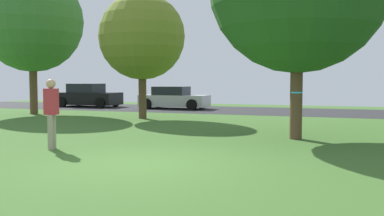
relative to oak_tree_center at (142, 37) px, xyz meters
The scene contains 8 objects.
ground_plane 11.17m from the oak_tree_center, 63.29° to the right, with size 44.00×44.00×0.00m, color #3D6628.
road_strip 8.91m from the oak_tree_center, 54.25° to the left, with size 44.00×6.40×0.01m, color #28282B.
oak_tree_center is the anchor object (origin of this frame).
maple_tree_far 6.58m from the oak_tree_center, behind, with size 5.17×5.17×7.33m.
person_catcher 9.10m from the oak_tree_center, 79.04° to the right, with size 0.36×0.30×1.79m.
frisbee_disc 10.79m from the oak_tree_center, 43.99° to the right, with size 0.29×0.29×0.03m.
parked_car_black 10.11m from the oak_tree_center, 137.71° to the left, with size 4.06×2.09×1.51m.
parked_car_silver 7.36m from the oak_tree_center, 99.86° to the left, with size 4.13×1.96×1.35m.
Camera 1 is at (3.90, -8.06, 1.77)m, focal length 39.94 mm.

